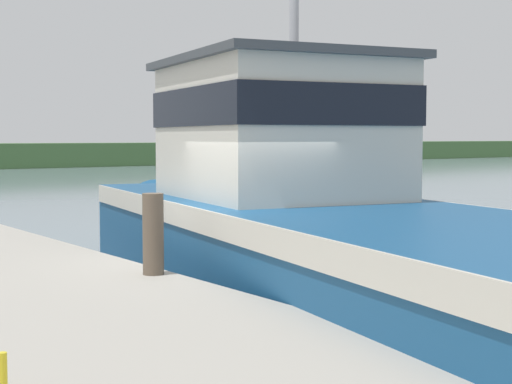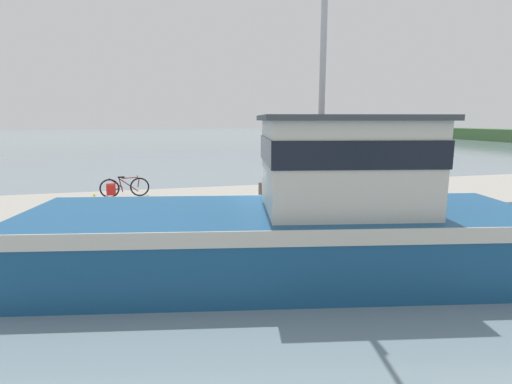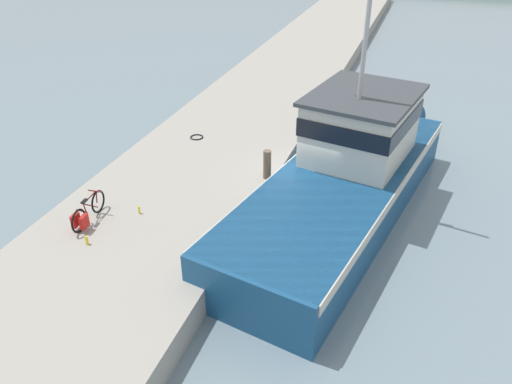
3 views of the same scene
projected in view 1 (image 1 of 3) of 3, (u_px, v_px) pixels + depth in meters
ground_plane at (219, 322)px, 10.88m from camera, size 320.00×320.00×0.00m
far_shoreline at (160, 154)px, 73.60m from camera, size 180.00×5.00×2.04m
fishing_boat_main at (302, 217)px, 11.58m from camera, size 5.88×14.09×8.84m
boat_white_moored at (191, 159)px, 60.85m from camera, size 5.26×3.58×2.46m
boat_orange_near at (242, 169)px, 40.88m from camera, size 4.01×7.11×2.34m
mooring_post at (153, 234)px, 9.75m from camera, size 0.26×0.26×1.02m
water_bottle_by_bike at (3, 371)px, 5.33m from camera, size 0.06×0.06×0.25m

